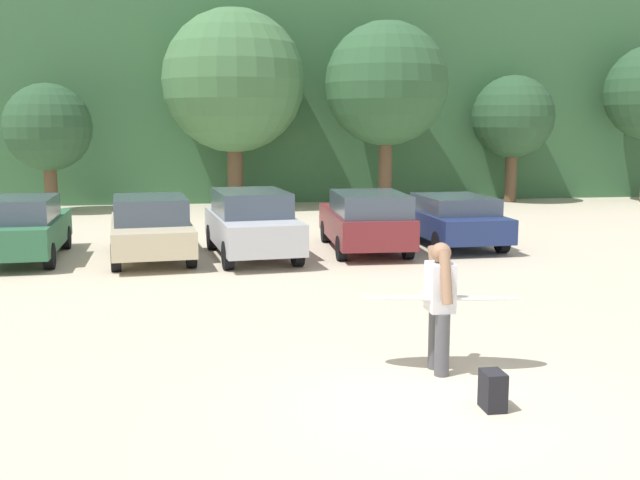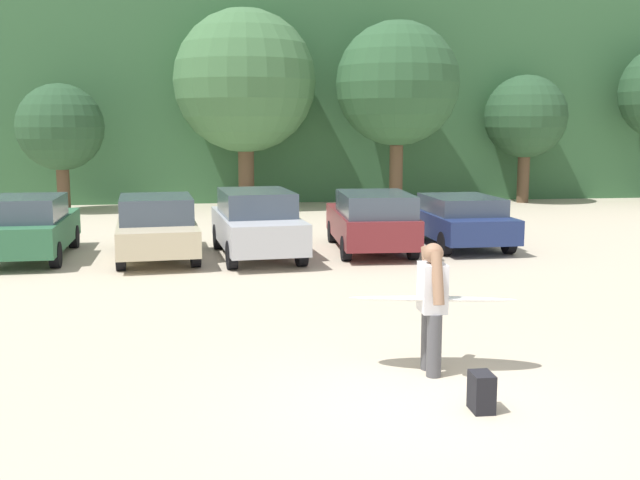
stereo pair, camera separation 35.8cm
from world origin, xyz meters
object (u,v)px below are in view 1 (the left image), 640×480
(parked_car_forest_green, at_px, (23,227))
(parked_car_maroon, at_px, (366,220))
(parked_car_champagne, at_px, (151,227))
(parked_car_silver, at_px, (252,223))
(parked_car_navy, at_px, (453,219))
(backpack_dropped, at_px, (493,390))
(person_adult, at_px, (440,300))
(surfboard_white, at_px, (440,298))

(parked_car_forest_green, distance_m, parked_car_maroon, 8.40)
(parked_car_forest_green, height_order, parked_car_champagne, parked_car_forest_green)
(parked_car_champagne, distance_m, parked_car_maroon, 5.39)
(parked_car_forest_green, distance_m, parked_car_champagne, 3.03)
(parked_car_forest_green, xyz_separation_m, parked_car_silver, (5.45, -0.41, 0.06))
(parked_car_navy, height_order, backpack_dropped, parked_car_navy)
(parked_car_silver, relative_size, parked_car_maroon, 1.02)
(parked_car_forest_green, height_order, backpack_dropped, parked_car_forest_green)
(parked_car_forest_green, relative_size, parked_car_champagne, 0.96)
(parked_car_silver, relative_size, person_adult, 2.62)
(parked_car_forest_green, bearing_deg, parked_car_champagne, -96.97)
(parked_car_navy, xyz_separation_m, surfboard_white, (-3.53, -9.97, 0.24))
(parked_car_navy, distance_m, person_adult, 10.72)
(parked_car_silver, distance_m, parked_car_maroon, 2.98)
(surfboard_white, bearing_deg, parked_car_champagne, -54.07)
(parked_car_forest_green, bearing_deg, parked_car_silver, -96.79)
(parked_car_silver, bearing_deg, parked_car_forest_green, 79.32)
(parked_car_champagne, distance_m, parked_car_navy, 7.92)
(parked_car_navy, bearing_deg, person_adult, 158.52)
(parked_car_silver, height_order, surfboard_white, parked_car_silver)
(parked_car_silver, height_order, parked_car_navy, parked_car_silver)
(parked_car_navy, bearing_deg, surfboard_white, 158.50)
(surfboard_white, bearing_deg, parked_car_maroon, -85.68)
(parked_car_champagne, xyz_separation_m, person_adult, (4.31, -9.32, 0.19))
(parked_car_forest_green, bearing_deg, parked_car_navy, -89.62)
(parked_car_forest_green, xyz_separation_m, person_adult, (7.33, -9.56, 0.18))
(parked_car_maroon, xyz_separation_m, backpack_dropped, (-0.87, -10.96, -0.60))
(parked_car_champagne, xyz_separation_m, parked_car_silver, (2.43, -0.17, 0.07))
(parked_car_champagne, height_order, surfboard_white, parked_car_champagne)
(parked_car_maroon, height_order, backpack_dropped, parked_car_maroon)
(parked_car_champagne, relative_size, backpack_dropped, 10.23)
(parked_car_champagne, distance_m, surfboard_white, 10.17)
(parked_car_maroon, distance_m, backpack_dropped, 11.02)
(parked_car_champagne, relative_size, parked_car_maroon, 1.03)
(backpack_dropped, bearing_deg, person_adult, 98.67)
(parked_car_silver, height_order, parked_car_maroon, parked_car_silver)
(parked_car_silver, bearing_deg, parked_car_navy, -86.41)
(parked_car_forest_green, xyz_separation_m, surfboard_white, (7.37, -9.42, 0.17))
(parked_car_forest_green, relative_size, parked_car_maroon, 0.99)
(parked_car_champagne, distance_m, parked_car_silver, 2.44)
(parked_car_forest_green, distance_m, parked_car_silver, 5.47)
(parked_car_champagne, bearing_deg, surfboard_white, -160.56)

